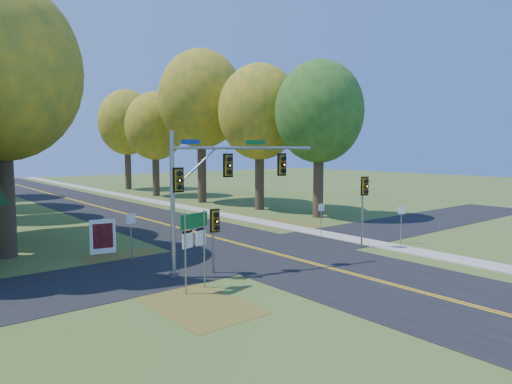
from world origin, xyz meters
TOP-DOWN VIEW (x-y plane):
  - ground at (0.00, 0.00)m, footprint 160.00×160.00m
  - road_main at (0.00, 0.00)m, footprint 8.00×160.00m
  - road_cross at (0.00, 2.00)m, footprint 60.00×6.00m
  - centerline_left at (-0.10, 0.00)m, footprint 0.10×160.00m
  - centerline_right at (0.10, 0.00)m, footprint 0.10×160.00m
  - sidewalk_east at (6.20, 0.00)m, footprint 1.60×160.00m
  - leaf_patch_w_near at (-6.50, 4.00)m, footprint 4.00×6.00m
  - leaf_patch_e at (6.80, 6.00)m, footprint 3.50×8.00m
  - leaf_patch_w_far at (-7.50, -3.00)m, footprint 3.00×5.00m
  - tree_w_a at (-11.13, 9.38)m, footprint 8.00×8.00m
  - tree_e_a at (11.57, 8.77)m, footprint 7.20×7.20m
  - tree_e_b at (10.97, 15.58)m, footprint 7.60×7.60m
  - tree_e_c at (9.88, 23.69)m, footprint 8.80×8.80m
  - tree_e_d at (9.26, 32.87)m, footprint 7.00×7.00m
  - tree_e_e at (10.47, 43.58)m, footprint 7.80×7.80m
  - traffic_mast at (-4.81, -0.03)m, footprint 6.81×1.99m
  - east_signal_pole at (4.78, -1.03)m, footprint 0.44×0.54m
  - ped_signal_pole at (-4.74, -0.18)m, footprint 0.46×0.54m
  - route_sign_cluster at (-6.70, -1.66)m, footprint 1.45×0.40m
  - info_kiosk at (-7.10, 6.99)m, footprint 1.33×0.47m
  - reg_sign_e_north at (5.58, 2.91)m, footprint 0.40×0.15m
  - reg_sign_e_south at (7.50, -1.68)m, footprint 0.43×0.19m
  - reg_sign_w at (-6.64, 4.42)m, footprint 0.48×0.09m

SIDE VIEW (x-z plane):
  - ground at x=0.00m, z-range 0.00..0.00m
  - leaf_patch_w_near at x=-6.50m, z-range 0.00..0.01m
  - leaf_patch_e at x=6.80m, z-range 0.00..0.01m
  - leaf_patch_w_far at x=-7.50m, z-range 0.00..0.01m
  - road_cross at x=0.00m, z-range 0.00..0.02m
  - road_main at x=0.00m, z-range 0.00..0.02m
  - centerline_left at x=-0.10m, z-range 0.02..0.03m
  - centerline_right at x=0.10m, z-range 0.02..0.03m
  - sidewalk_east at x=6.20m, z-range 0.00..0.06m
  - info_kiosk at x=-7.10m, z-range 0.00..1.83m
  - reg_sign_e_north at x=5.58m, z-range 0.40..2.55m
  - reg_sign_e_south at x=7.50m, z-range 0.43..2.77m
  - reg_sign_w at x=-6.64m, z-range 0.46..2.95m
  - ped_signal_pole at x=-4.74m, z-range 0.72..3.67m
  - route_sign_cluster at x=-6.70m, z-range 0.65..3.82m
  - east_signal_pole at x=4.78m, z-range 1.05..5.11m
  - traffic_mast at x=-4.81m, z-range 0.91..7.28m
  - tree_e_d at x=9.26m, z-range 2.08..14.40m
  - tree_e_a at x=11.57m, z-range 2.16..14.90m
  - tree_e_b at x=10.97m, z-range 2.23..15.56m
  - tree_e_e at x=10.47m, z-range 2.32..16.06m
  - tree_w_a at x=-11.13m, z-range 2.41..16.56m
  - tree_e_c at x=9.88m, z-range 2.77..18.56m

